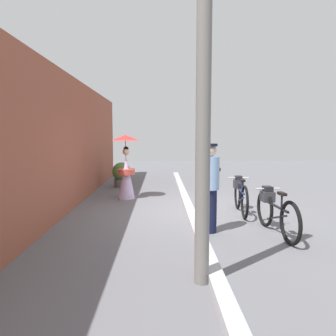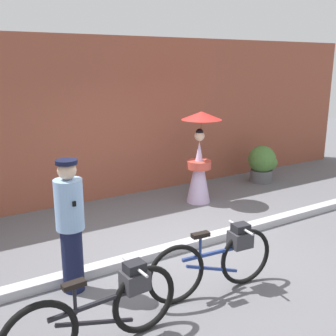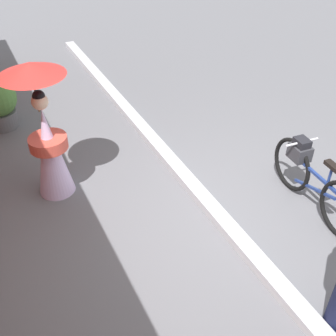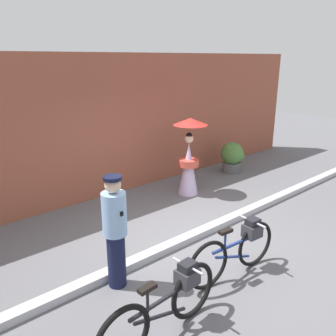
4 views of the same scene
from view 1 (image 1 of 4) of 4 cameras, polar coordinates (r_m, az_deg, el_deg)
The scene contains 9 objects.
ground_plane at distance 7.78m, azimuth 3.79°, elevation -7.69°, with size 30.00×30.00×0.00m, color slate.
building_wall at distance 7.90m, azimuth -18.79°, elevation 4.21°, with size 14.00×0.40×3.27m, color brown.
sidewalk_curb at distance 7.77m, azimuth 3.80°, elevation -7.26°, with size 14.00×0.20×0.12m, color #B2B2B7.
bicycle_near_officer at distance 6.29m, azimuth 18.53°, elevation -7.22°, with size 1.85×0.48×0.83m.
bicycle_far_side at distance 7.72m, azimuth 12.80°, elevation -4.59°, with size 1.73×0.48×0.83m.
person_officer at distance 6.00m, azimuth 7.52°, elevation -3.11°, with size 0.34×0.38×1.67m.
person_with_parasol at distance 9.23m, azimuth -7.48°, elevation 0.24°, with size 0.80×0.80×1.83m.
potted_plant_by_door at distance 11.43m, azimuth -8.24°, elevation -1.04°, with size 0.66×0.65×0.87m.
utility_pole at distance 3.87m, azimuth 6.38°, elevation 14.37°, with size 0.18×0.18×4.80m, color slate.
Camera 1 is at (-7.53, 0.68, 1.83)m, focal length 34.14 mm.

